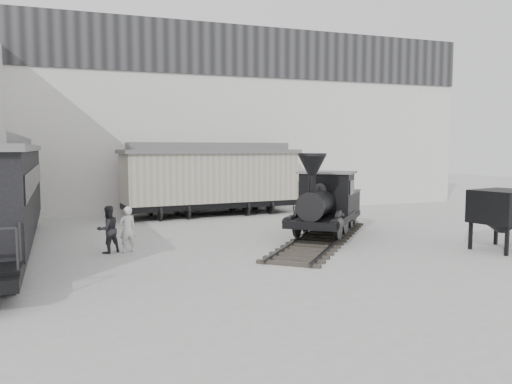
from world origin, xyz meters
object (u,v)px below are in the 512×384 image
object	(u,v)px
visitor_a	(128,229)
locomotive	(325,207)
visitor_b	(108,229)
boxcar	(211,177)
coal_hopper	(502,211)

from	to	relation	value
visitor_a	locomotive	bearing A→B (deg)	169.45
locomotive	visitor_b	distance (m)	8.77
visitor_b	boxcar	bearing A→B (deg)	-150.52
visitor_b	coal_hopper	world-z (taller)	coal_hopper
boxcar	visitor_a	world-z (taller)	boxcar
visitor_a	visitor_b	bearing A→B (deg)	-21.55
boxcar	coal_hopper	size ratio (longest dim) A/B	4.25
visitor_a	coal_hopper	world-z (taller)	coal_hopper
boxcar	visitor_b	size ratio (longest dim) A/B	5.99
visitor_a	visitor_b	distance (m)	0.68
boxcar	locomotive	bearing A→B (deg)	-77.62
boxcar	visitor_a	size ratio (longest dim) A/B	6.13
locomotive	visitor_a	distance (m)	8.10
boxcar	visitor_b	bearing A→B (deg)	-130.28
locomotive	visitor_b	xyz separation A→B (m)	(-8.75, -0.31, -0.43)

